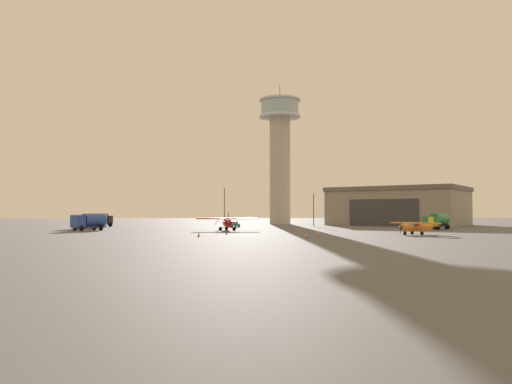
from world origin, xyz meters
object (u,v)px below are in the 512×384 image
Objects in this scene: car_teal at (234,224)px; traffic_cone_near_right at (199,234)px; truck_fuel_tanker_blue at (89,221)px; light_post_north at (224,203)px; airplane_red at (227,222)px; truck_box_white at (90,220)px; truck_fuel_tanker_green at (437,221)px; control_tower at (280,147)px; truck_box_black at (100,220)px; light_post_west at (314,206)px; airplane_orange at (416,226)px; traffic_cone_mid_apron at (319,233)px; traffic_cone_near_left at (307,236)px.

traffic_cone_near_right is at bearing 159.00° from car_teal.
light_post_north reaches higher than truck_fuel_tanker_blue.
car_teal is at bearing 83.16° from traffic_cone_near_right.
airplane_red reaches higher than truck_box_white.
car_teal is 42.71m from traffic_cone_near_right.
truck_box_white reaches higher than truck_fuel_tanker_green.
truck_box_black is at bearing -149.95° from control_tower.
light_post_west reaches higher than car_teal.
light_post_west reaches higher than truck_fuel_tanker_green.
truck_fuel_tanker_blue reaches higher than truck_box_black.
airplane_red is 21.15m from traffic_cone_near_right.
car_teal is (-25.65, 38.93, -0.46)m from airplane_orange.
truck_fuel_tanker_blue is 35.39m from light_post_north.
control_tower reaches higher than light_post_west.
control_tower is 27.23m from light_post_west.
airplane_orange is at bearing 112.60° from truck_fuel_tanker_blue.
car_teal is 0.58× the size of light_post_west.
truck_box_black is 27.78m from light_post_north.
light_post_north is (-39.92, 24.09, 3.74)m from truck_fuel_tanker_green.
light_post_west reaches higher than truck_box_black.
truck_box_black reaches higher than traffic_cone_near_right.
traffic_cone_mid_apron is (40.16, -42.40, -1.28)m from truck_box_black.
truck_box_white reaches higher than traffic_cone_near_left.
airplane_orange is at bearing 19.43° from truck_fuel_tanker_green.
airplane_red reaches higher than car_teal.
traffic_cone_near_right is at bearing 85.32° from truck_fuel_tanker_blue.
truck_box_black is (-0.81, 10.62, -0.11)m from truck_box_white.
truck_fuel_tanker_green is at bearing 41.55° from traffic_cone_mid_apron.
airplane_orange is 15.10× the size of traffic_cone_near_left.
truck_fuel_tanker_green is at bearing -87.80° from airplane_red.
car_teal is at bearing -6.76° from airplane_red.
light_post_west is 0.84× the size of light_post_north.
light_post_west is at bearing -40.75° from airplane_red.
light_post_north is 53.40m from traffic_cone_near_left.
truck_fuel_tanker_green reaches higher than traffic_cone_mid_apron.
truck_fuel_tanker_blue is 0.84× the size of truck_box_white.
control_tower reaches higher than truck_box_white.
light_post_west is (19.75, 25.66, 3.12)m from airplane_red.
truck_fuel_tanker_green is at bearing 43.86° from traffic_cone_near_left.
airplane_orange is 0.77× the size of airplane_red.
airplane_orange is 67.62m from truck_box_black.
light_post_north reaches higher than traffic_cone_mid_apron.
airplane_orange is 1.11× the size of light_post_west.
control_tower is 62.36m from truck_fuel_tanker_blue.
light_post_north reaches higher than truck_fuel_tanker_green.
airplane_orange is at bearing 94.99° from truck_box_white.
traffic_cone_mid_apron is at bearing -12.39° from airplane_orange.
car_teal is at bearing -117.20° from control_tower.
light_post_west is at bearing 79.05° from traffic_cone_near_left.
light_post_west is (46.69, 13.90, 2.89)m from truck_box_white.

